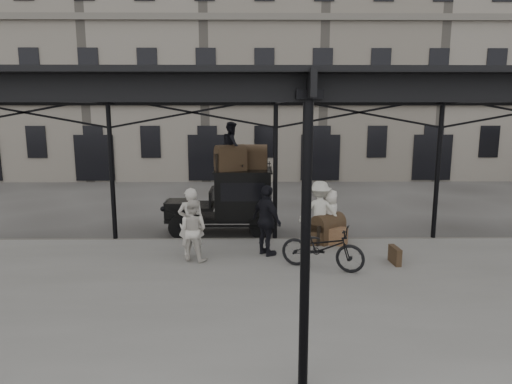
% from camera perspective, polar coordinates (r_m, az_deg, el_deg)
% --- Properties ---
extents(ground, '(120.00, 120.00, 0.00)m').
position_cam_1_polar(ground, '(12.57, 2.84, -8.98)').
color(ground, '#383533').
rests_on(ground, ground).
extents(platform, '(28.00, 8.00, 0.15)m').
position_cam_1_polar(platform, '(10.68, 3.51, -12.17)').
color(platform, slate).
rests_on(platform, ground).
extents(canopy, '(22.50, 9.00, 4.74)m').
position_cam_1_polar(canopy, '(10.14, 3.68, 12.80)').
color(canopy, black).
rests_on(canopy, ground).
extents(building_frontage, '(64.00, 8.00, 14.00)m').
position_cam_1_polar(building_frontage, '(29.97, 0.82, 15.87)').
color(building_frontage, slate).
rests_on(building_frontage, ground).
extents(taxi, '(3.65, 1.55, 2.18)m').
position_cam_1_polar(taxi, '(15.25, -2.83, -0.80)').
color(taxi, black).
rests_on(taxi, ground).
extents(porter_left, '(0.73, 0.50, 1.93)m').
position_cam_1_polar(porter_left, '(12.50, -8.11, -3.84)').
color(porter_left, beige).
rests_on(porter_left, platform).
extents(porter_midleft, '(0.99, 0.89, 1.67)m').
position_cam_1_polar(porter_midleft, '(12.29, -7.90, -4.71)').
color(porter_midleft, beige).
rests_on(porter_midleft, platform).
extents(porter_centre, '(0.91, 0.91, 1.59)m').
position_cam_1_polar(porter_centre, '(14.14, 9.26, -2.90)').
color(porter_centre, silver).
rests_on(porter_centre, platform).
extents(porter_official, '(1.06, 1.22, 1.97)m').
position_cam_1_polar(porter_official, '(12.55, 1.36, -3.58)').
color(porter_official, black).
rests_on(porter_official, platform).
extents(porter_right, '(1.25, 0.77, 1.88)m').
position_cam_1_polar(porter_right, '(13.97, 7.93, -2.43)').
color(porter_right, silver).
rests_on(porter_right, platform).
extents(bicycle, '(2.26, 1.52, 1.12)m').
position_cam_1_polar(bicycle, '(11.71, 8.31, -6.87)').
color(bicycle, black).
rests_on(bicycle, platform).
extents(porter_roof, '(0.64, 0.80, 1.57)m').
position_cam_1_polar(porter_roof, '(14.91, -3.02, 5.77)').
color(porter_roof, black).
rests_on(porter_roof, taxi).
extents(steamer_trunk_roof_near, '(1.10, 0.90, 0.70)m').
position_cam_1_polar(steamer_trunk_roof_near, '(14.81, -3.23, 4.04)').
color(steamer_trunk_roof_near, '#43301F').
rests_on(steamer_trunk_roof_near, taxi).
extents(steamer_trunk_roof_far, '(0.94, 0.60, 0.67)m').
position_cam_1_polar(steamer_trunk_roof_far, '(15.24, -0.33, 4.19)').
color(steamer_trunk_roof_far, '#43301F').
rests_on(steamer_trunk_roof_far, taxi).
extents(steamer_trunk_platform, '(1.15, 1.09, 0.73)m').
position_cam_1_polar(steamer_trunk_platform, '(14.13, 8.98, -4.71)').
color(steamer_trunk_platform, '#43301F').
rests_on(steamer_trunk_platform, platform).
extents(wicker_hamper, '(0.72, 0.63, 0.50)m').
position_cam_1_polar(wicker_hamper, '(13.94, 10.06, -5.44)').
color(wicker_hamper, '#8E6341').
rests_on(wicker_hamper, platform).
extents(suitcase_upright, '(0.19, 0.61, 0.45)m').
position_cam_1_polar(suitcase_upright, '(12.61, 16.97, -7.57)').
color(suitcase_upright, '#43301F').
rests_on(suitcase_upright, platform).
extents(suitcase_flat, '(0.61, 0.19, 0.40)m').
position_cam_1_polar(suitcase_flat, '(13.72, 7.26, -5.84)').
color(suitcase_flat, '#43301F').
rests_on(suitcase_flat, platform).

